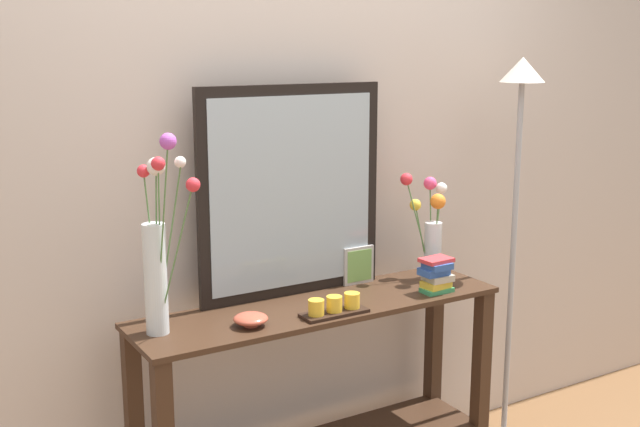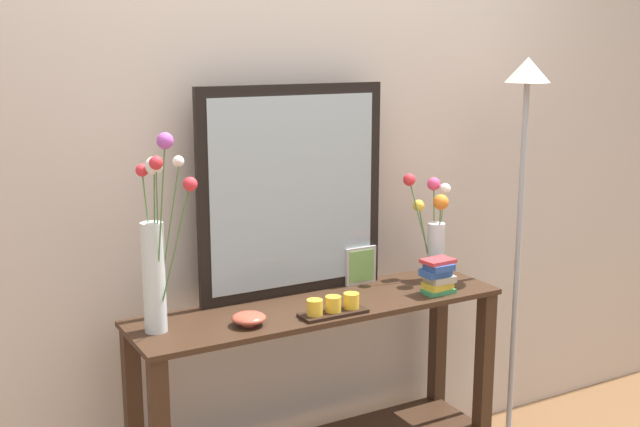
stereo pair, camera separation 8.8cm
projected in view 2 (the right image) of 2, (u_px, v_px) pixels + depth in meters
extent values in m
cube|color=beige|center=(281.00, 150.00, 3.04)|extent=(6.40, 0.08, 2.70)
cube|color=#382316|center=(320.00, 307.00, 2.89)|extent=(1.41, 0.38, 0.02)
cube|color=#382316|center=(483.00, 388.00, 3.17)|extent=(0.06, 0.06, 0.80)
cube|color=#382316|center=(437.00, 362.00, 3.42)|extent=(0.06, 0.06, 0.80)
cube|color=black|center=(293.00, 192.00, 2.93)|extent=(0.75, 0.03, 0.79)
cube|color=#9EADB7|center=(294.00, 192.00, 2.92)|extent=(0.67, 0.00, 0.71)
cylinder|color=silver|center=(154.00, 278.00, 2.58)|extent=(0.08, 0.08, 0.37)
cylinder|color=#4C753D|center=(151.00, 249.00, 2.57)|extent=(0.03, 0.03, 0.52)
sphere|color=red|center=(142.00, 170.00, 2.52)|extent=(0.04, 0.04, 0.04)
cylinder|color=#4C753D|center=(158.00, 246.00, 2.54)|extent=(0.01, 0.02, 0.54)
sphere|color=red|center=(156.00, 163.00, 2.48)|extent=(0.04, 0.04, 0.04)
cylinder|color=#4C753D|center=(167.00, 245.00, 2.56)|extent=(0.10, 0.02, 0.54)
sphere|color=silver|center=(179.00, 162.00, 2.52)|extent=(0.04, 0.04, 0.04)
cylinder|color=#4C753D|center=(160.00, 237.00, 2.51)|extent=(0.02, 0.12, 0.62)
sphere|color=#B24CB7|center=(165.00, 141.00, 2.40)|extent=(0.05, 0.05, 0.05)
cylinder|color=#4C753D|center=(155.00, 248.00, 2.55)|extent=(0.03, 0.01, 0.53)
sphere|color=silver|center=(154.00, 166.00, 2.50)|extent=(0.06, 0.06, 0.06)
cylinder|color=#4C753D|center=(173.00, 257.00, 2.53)|extent=(0.10, 0.10, 0.49)
sphere|color=red|center=(190.00, 184.00, 2.46)|extent=(0.05, 0.05, 0.05)
cylinder|color=silver|center=(436.00, 251.00, 3.18)|extent=(0.07, 0.07, 0.23)
cylinder|color=#4C753D|center=(425.00, 240.00, 3.19)|extent=(0.03, 0.06, 0.28)
sphere|color=yellow|center=(419.00, 206.00, 3.18)|extent=(0.05, 0.05, 0.05)
cylinder|color=#4C753D|center=(422.00, 228.00, 3.15)|extent=(0.09, 0.07, 0.39)
sphere|color=red|center=(409.00, 180.00, 3.11)|extent=(0.05, 0.05, 0.05)
cylinder|color=#4C753D|center=(434.00, 229.00, 3.20)|extent=(0.03, 0.07, 0.36)
sphere|color=#EA4275|center=(434.00, 184.00, 3.19)|extent=(0.05, 0.05, 0.05)
cylinder|color=#4C753D|center=(439.00, 239.00, 3.14)|extent=(0.02, 0.03, 0.31)
sphere|color=orange|center=(441.00, 202.00, 3.09)|extent=(0.06, 0.06, 0.06)
cylinder|color=#4C753D|center=(440.00, 232.00, 3.19)|extent=(0.07, 0.03, 0.34)
sphere|color=silver|center=(445.00, 189.00, 3.18)|extent=(0.05, 0.05, 0.05)
cube|color=black|center=(333.00, 313.00, 2.77)|extent=(0.24, 0.09, 0.01)
cylinder|color=gold|center=(315.00, 307.00, 2.73)|extent=(0.06, 0.06, 0.05)
cylinder|color=gold|center=(333.00, 304.00, 2.77)|extent=(0.06, 0.06, 0.05)
cylinder|color=gold|center=(351.00, 301.00, 2.80)|extent=(0.06, 0.06, 0.05)
cube|color=#B7B2AD|center=(361.00, 266.00, 3.12)|extent=(0.14, 0.01, 0.15)
cube|color=#79AB53|center=(362.00, 266.00, 3.11)|extent=(0.11, 0.00, 0.13)
cylinder|color=#B24C38|center=(249.00, 324.00, 2.67)|extent=(0.05, 0.05, 0.01)
ellipsoid|color=#B24C38|center=(249.00, 318.00, 2.67)|extent=(0.12, 0.12, 0.04)
cube|color=#388E56|center=(438.00, 291.00, 3.01)|extent=(0.12, 0.07, 0.02)
cube|color=gold|center=(438.00, 285.00, 3.01)|extent=(0.11, 0.08, 0.03)
cube|color=#B2A893|center=(440.00, 279.00, 3.01)|extent=(0.10, 0.09, 0.03)
cube|color=#2D519E|center=(435.00, 272.00, 3.00)|extent=(0.11, 0.08, 0.03)
cube|color=#2D519E|center=(439.00, 267.00, 2.99)|extent=(0.09, 0.08, 0.02)
cube|color=#C63338|center=(438.00, 261.00, 2.99)|extent=(0.12, 0.09, 0.01)
cylinder|color=#9E9EA3|center=(517.00, 273.00, 3.32)|extent=(0.02, 0.02, 1.58)
cone|color=beige|center=(528.00, 70.00, 3.14)|extent=(0.18, 0.18, 0.10)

